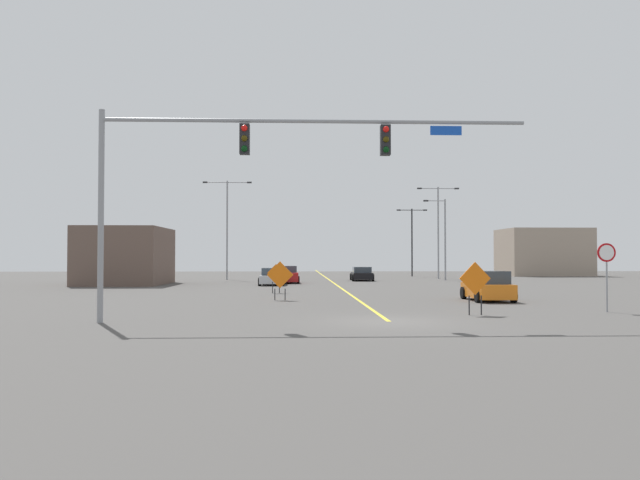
{
  "coord_description": "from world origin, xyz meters",
  "views": [
    {
      "loc": [
        -3.2,
        -21.47,
        2.23
      ],
      "look_at": [
        -1.38,
        26.26,
        3.51
      ],
      "focal_mm": 35.11,
      "sensor_mm": 36.0,
      "label": 1
    }
  ],
  "objects_px": {
    "car_orange_approaching": "(488,287)",
    "street_lamp_far_left": "(443,235)",
    "street_lamp_far_right": "(227,221)",
    "construction_sign_left_lane": "(276,275)",
    "street_lamp_near_left": "(412,236)",
    "construction_sign_median_near": "(280,276)",
    "traffic_signal_assembly": "(247,158)",
    "car_red_mid": "(287,275)",
    "stop_sign": "(607,264)",
    "car_black_far": "(362,274)",
    "car_silver_passing": "(273,277)",
    "construction_sign_left_shoulder": "(475,281)",
    "street_lamp_near_right": "(438,225)"
  },
  "relations": [
    {
      "from": "car_orange_approaching",
      "to": "street_lamp_far_left",
      "type": "bearing_deg",
      "value": 81.14
    },
    {
      "from": "street_lamp_far_right",
      "to": "construction_sign_left_lane",
      "type": "distance_m",
      "value": 23.64
    },
    {
      "from": "street_lamp_near_left",
      "to": "construction_sign_median_near",
      "type": "relative_size",
      "value": 3.86
    },
    {
      "from": "construction_sign_left_lane",
      "to": "traffic_signal_assembly",
      "type": "bearing_deg",
      "value": -91.55
    },
    {
      "from": "street_lamp_near_left",
      "to": "car_red_mid",
      "type": "distance_m",
      "value": 22.63
    },
    {
      "from": "stop_sign",
      "to": "car_orange_approaching",
      "type": "height_order",
      "value": "stop_sign"
    },
    {
      "from": "street_lamp_far_left",
      "to": "street_lamp_near_left",
      "type": "distance_m",
      "value": 11.86
    },
    {
      "from": "traffic_signal_assembly",
      "to": "stop_sign",
      "type": "distance_m",
      "value": 15.08
    },
    {
      "from": "stop_sign",
      "to": "car_black_far",
      "type": "relative_size",
      "value": 0.65
    },
    {
      "from": "street_lamp_near_left",
      "to": "construction_sign_median_near",
      "type": "height_order",
      "value": "street_lamp_near_left"
    },
    {
      "from": "traffic_signal_assembly",
      "to": "stop_sign",
      "type": "relative_size",
      "value": 5.28
    },
    {
      "from": "construction_sign_left_lane",
      "to": "car_red_mid",
      "type": "bearing_deg",
      "value": 88.37
    },
    {
      "from": "stop_sign",
      "to": "car_silver_passing",
      "type": "xyz_separation_m",
      "value": [
        -14.39,
        24.59,
        -1.32
      ]
    },
    {
      "from": "construction_sign_median_near",
      "to": "construction_sign_left_shoulder",
      "type": "bearing_deg",
      "value": -47.98
    },
    {
      "from": "construction_sign_median_near",
      "to": "car_red_mid",
      "type": "height_order",
      "value": "construction_sign_median_near"
    },
    {
      "from": "street_lamp_near_right",
      "to": "street_lamp_near_left",
      "type": "distance_m",
      "value": 8.36
    },
    {
      "from": "street_lamp_near_right",
      "to": "construction_sign_left_lane",
      "type": "bearing_deg",
      "value": -123.01
    },
    {
      "from": "construction_sign_median_near",
      "to": "car_orange_approaching",
      "type": "distance_m",
      "value": 10.6
    },
    {
      "from": "car_orange_approaching",
      "to": "car_red_mid",
      "type": "height_order",
      "value": "car_orange_approaching"
    },
    {
      "from": "street_lamp_far_left",
      "to": "construction_sign_left_lane",
      "type": "relative_size",
      "value": 4.31
    },
    {
      "from": "traffic_signal_assembly",
      "to": "street_lamp_near_left",
      "type": "relative_size",
      "value": 1.91
    },
    {
      "from": "street_lamp_near_right",
      "to": "street_lamp_far_right",
      "type": "xyz_separation_m",
      "value": [
        -21.05,
        -1.43,
        0.22
      ]
    },
    {
      "from": "car_orange_approaching",
      "to": "car_red_mid",
      "type": "bearing_deg",
      "value": 115.58
    },
    {
      "from": "street_lamp_near_right",
      "to": "construction_sign_left_shoulder",
      "type": "height_order",
      "value": "street_lamp_near_right"
    },
    {
      "from": "construction_sign_left_shoulder",
      "to": "car_black_far",
      "type": "xyz_separation_m",
      "value": [
        -0.74,
        34.38,
        -0.68
      ]
    },
    {
      "from": "stop_sign",
      "to": "street_lamp_near_left",
      "type": "distance_m",
      "value": 45.98
    },
    {
      "from": "car_silver_passing",
      "to": "car_black_far",
      "type": "bearing_deg",
      "value": 47.67
    },
    {
      "from": "car_orange_approaching",
      "to": "car_red_mid",
      "type": "xyz_separation_m",
      "value": [
        -10.53,
        21.99,
        -0.04
      ]
    },
    {
      "from": "stop_sign",
      "to": "car_silver_passing",
      "type": "height_order",
      "value": "stop_sign"
    },
    {
      "from": "car_silver_passing",
      "to": "street_lamp_far_right",
      "type": "bearing_deg",
      "value": 112.71
    },
    {
      "from": "street_lamp_far_right",
      "to": "car_black_far",
      "type": "relative_size",
      "value": 2.26
    },
    {
      "from": "street_lamp_far_right",
      "to": "stop_sign",
      "type": "bearing_deg",
      "value": -62.01
    },
    {
      "from": "street_lamp_far_left",
      "to": "construction_sign_left_lane",
      "type": "bearing_deg",
      "value": -126.81
    },
    {
      "from": "construction_sign_left_lane",
      "to": "construction_sign_median_near",
      "type": "bearing_deg",
      "value": -86.26
    },
    {
      "from": "construction_sign_left_shoulder",
      "to": "car_orange_approaching",
      "type": "distance_m",
      "value": 8.15
    },
    {
      "from": "stop_sign",
      "to": "construction_sign_left_lane",
      "type": "xyz_separation_m",
      "value": [
        -13.78,
        13.71,
        -0.82
      ]
    },
    {
      "from": "street_lamp_far_right",
      "to": "car_orange_approaching",
      "type": "bearing_deg",
      "value": -61.02
    },
    {
      "from": "car_orange_approaching",
      "to": "car_silver_passing",
      "type": "bearing_deg",
      "value": 122.68
    },
    {
      "from": "traffic_signal_assembly",
      "to": "street_lamp_near_right",
      "type": "relative_size",
      "value": 1.58
    },
    {
      "from": "car_black_far",
      "to": "car_red_mid",
      "type": "relative_size",
      "value": 0.96
    },
    {
      "from": "traffic_signal_assembly",
      "to": "car_black_far",
      "type": "bearing_deg",
      "value": 77.96
    },
    {
      "from": "street_lamp_near_right",
      "to": "car_silver_passing",
      "type": "distance_m",
      "value": 21.36
    },
    {
      "from": "stop_sign",
      "to": "street_lamp_far_right",
      "type": "xyz_separation_m",
      "value": [
        -19.26,
        36.24,
        3.74
      ]
    },
    {
      "from": "car_red_mid",
      "to": "construction_sign_median_near",
      "type": "bearing_deg",
      "value": -90.05
    },
    {
      "from": "street_lamp_near_left",
      "to": "car_red_mid",
      "type": "bearing_deg",
      "value": -128.95
    },
    {
      "from": "construction_sign_median_near",
      "to": "construction_sign_left_shoulder",
      "type": "relative_size",
      "value": 0.98
    },
    {
      "from": "street_lamp_far_right",
      "to": "traffic_signal_assembly",
      "type": "bearing_deg",
      "value": -82.77
    },
    {
      "from": "construction_sign_left_shoulder",
      "to": "construction_sign_left_lane",
      "type": "bearing_deg",
      "value": 118.78
    },
    {
      "from": "traffic_signal_assembly",
      "to": "street_lamp_near_left",
      "type": "distance_m",
      "value": 51.44
    },
    {
      "from": "traffic_signal_assembly",
      "to": "street_lamp_far_left",
      "type": "relative_size",
      "value": 1.91
    }
  ]
}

